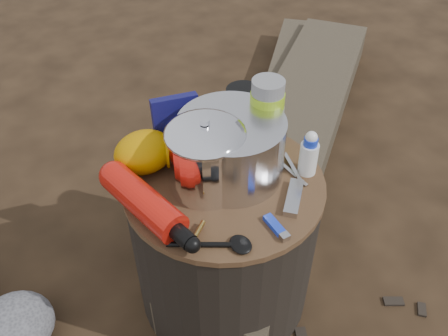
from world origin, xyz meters
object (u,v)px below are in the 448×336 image
log_main (292,136)px  thermos (266,119)px  camping_pot (206,155)px  fuel_bottle (144,202)px  travel_mug (243,111)px  stump (224,241)px

log_main → thermos: bearing=-86.8°
camping_pot → fuel_bottle: size_ratio=0.60×
log_main → travel_mug: bearing=-95.4°
stump → log_main: 0.72m
fuel_bottle → thermos: thermos is taller
fuel_bottle → travel_mug: size_ratio=2.30×
camping_pot → fuel_bottle: camping_pot is taller
fuel_bottle → thermos: size_ratio=1.45×
stump → camping_pot: size_ratio=2.69×
stump → fuel_bottle: bearing=179.4°
thermos → stump: bearing=-163.7°
camping_pot → thermos: bearing=9.1°
fuel_bottle → stump: bearing=-12.3°
log_main → fuel_bottle: fuel_bottle is taller
camping_pot → travel_mug: bearing=35.0°
log_main → fuel_bottle: size_ratio=6.11×
stump → thermos: size_ratio=2.33×
camping_pot → thermos: thermos is taller
stump → camping_pot: camping_pot is taller
log_main → thermos: size_ratio=8.86×
log_main → travel_mug: 0.66m
log_main → thermos: thermos is taller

